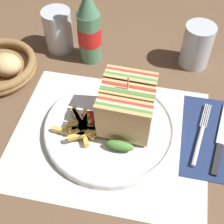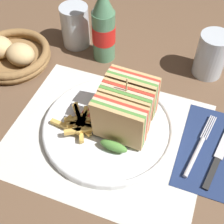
% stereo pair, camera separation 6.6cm
% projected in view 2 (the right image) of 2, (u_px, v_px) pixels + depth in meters
% --- Properties ---
extents(ground_plane, '(4.00, 4.00, 0.00)m').
position_uv_depth(ground_plane, '(123.00, 126.00, 0.69)').
color(ground_plane, brown).
extents(placemat, '(0.42, 0.34, 0.00)m').
position_uv_depth(placemat, '(107.00, 136.00, 0.67)').
color(placemat, silver).
rests_on(placemat, ground_plane).
extents(plate_main, '(0.29, 0.29, 0.02)m').
position_uv_depth(plate_main, '(109.00, 127.00, 0.68)').
color(plate_main, white).
rests_on(plate_main, ground_plane).
extents(club_sandwich, '(0.11, 0.15, 0.14)m').
position_uv_depth(club_sandwich, '(125.00, 109.00, 0.63)').
color(club_sandwich, tan).
rests_on(club_sandwich, plate_main).
extents(fries_pile, '(0.11, 0.09, 0.02)m').
position_uv_depth(fries_pile, '(80.00, 123.00, 0.66)').
color(fries_pile, gold).
rests_on(fries_pile, plate_main).
extents(ketchup_blob, '(0.04, 0.03, 0.01)m').
position_uv_depth(ketchup_blob, '(91.00, 114.00, 0.68)').
color(ketchup_blob, maroon).
rests_on(ketchup_blob, plate_main).
extents(napkin, '(0.12, 0.22, 0.00)m').
position_uv_depth(napkin, '(210.00, 149.00, 0.65)').
color(napkin, navy).
rests_on(napkin, ground_plane).
extents(fork, '(0.04, 0.17, 0.01)m').
position_uv_depth(fork, '(197.00, 150.00, 0.64)').
color(fork, silver).
rests_on(fork, napkin).
extents(knife, '(0.05, 0.19, 0.00)m').
position_uv_depth(knife, '(221.00, 152.00, 0.64)').
color(knife, black).
rests_on(knife, napkin).
extents(coke_bottle_near, '(0.06, 0.06, 0.22)m').
position_uv_depth(coke_bottle_near, '(104.00, 27.00, 0.77)').
color(coke_bottle_near, '#4C7F5B').
rests_on(coke_bottle_near, ground_plane).
extents(glass_near, '(0.08, 0.08, 0.11)m').
position_uv_depth(glass_near, '(211.00, 57.00, 0.76)').
color(glass_near, silver).
rests_on(glass_near, ground_plane).
extents(glass_far, '(0.08, 0.08, 0.11)m').
position_uv_depth(glass_far, '(76.00, 29.00, 0.84)').
color(glass_far, silver).
rests_on(glass_far, ground_plane).
extents(bread_basket, '(0.20, 0.20, 0.07)m').
position_uv_depth(bread_basket, '(12.00, 54.00, 0.81)').
color(bread_basket, olive).
rests_on(bread_basket, ground_plane).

